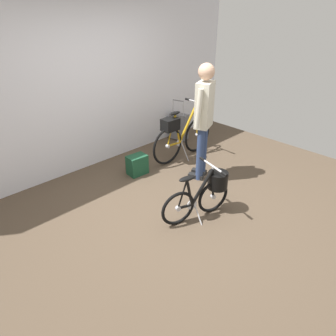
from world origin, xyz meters
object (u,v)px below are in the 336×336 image
folding_bike_foreground (205,192)px  rolling_suitcase (179,126)px  backpack_on_floor (137,165)px  display_bike_left (180,135)px  visitor_near_wall (204,116)px

folding_bike_foreground → rolling_suitcase: 2.55m
backpack_on_floor → display_bike_left: bearing=-5.7°
rolling_suitcase → backpack_on_floor: (-1.52, -0.53, -0.12)m
display_bike_left → visitor_near_wall: visitor_near_wall is taller
display_bike_left → visitor_near_wall: 0.93m
folding_bike_foreground → display_bike_left: bearing=54.6°
display_bike_left → backpack_on_floor: size_ratio=4.35×
folding_bike_foreground → display_bike_left: (0.98, 1.37, 0.09)m
folding_bike_foreground → backpack_on_floor: 1.48m
visitor_near_wall → backpack_on_floor: size_ratio=5.44×
backpack_on_floor → folding_bike_foreground: bearing=-92.4°
display_bike_left → rolling_suitcase: bearing=45.6°
visitor_near_wall → backpack_on_floor: (-0.67, 0.78, -0.86)m
display_bike_left → backpack_on_floor: 0.96m
folding_bike_foreground → visitor_near_wall: visitor_near_wall is taller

